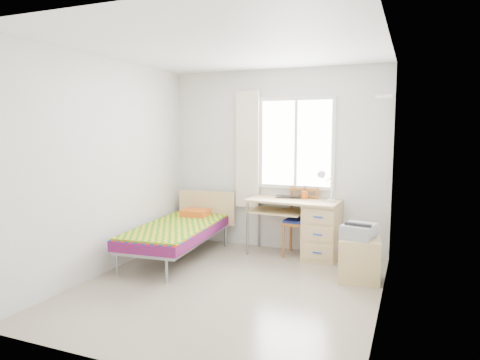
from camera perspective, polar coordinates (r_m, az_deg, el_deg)
name	(u,v)px	position (r m, az deg, el deg)	size (l,w,h in m)	color
floor	(228,287)	(4.90, -1.61, -14.11)	(3.50, 3.50, 0.00)	#BCAD93
ceiling	(227,47)	(4.66, -1.72, 17.31)	(3.50, 3.50, 0.00)	white
wall_back	(276,160)	(6.24, 4.85, 2.63)	(3.20, 3.20, 0.00)	silver
wall_left	(107,166)	(5.45, -17.26, 1.75)	(3.50, 3.50, 0.00)	silver
wall_right	(384,177)	(4.22, 18.63, 0.33)	(3.50, 3.50, 0.00)	silver
window	(296,143)	(6.12, 7.50, 4.87)	(1.10, 0.04, 1.30)	white
curtain	(248,150)	(6.30, 1.01, 4.06)	(0.35, 0.05, 1.70)	beige
floating_shelf	(385,96)	(5.62, 18.74, 10.53)	(0.20, 0.32, 0.03)	white
bed	(179,230)	(5.90, -8.09, -6.57)	(1.03, 1.94, 0.81)	gray
desk	(317,227)	(5.93, 10.22, -6.22)	(1.28, 0.64, 0.78)	tan
chair	(302,217)	(6.02, 8.27, -4.90)	(0.42, 0.42, 0.96)	#9A4B1D
cabinet	(359,260)	(5.21, 15.59, -10.21)	(0.51, 0.46, 0.50)	tan
printer	(359,231)	(5.15, 15.55, -6.53)	(0.40, 0.44, 0.17)	#A6A9AF
laptop	(288,197)	(6.05, 6.38, -2.31)	(0.36, 0.23, 0.03)	black
pen_cup	(305,195)	(6.02, 8.61, -1.99)	(0.09, 0.09, 0.11)	orange
task_lamp	(326,183)	(5.70, 11.36, -0.37)	(0.23, 0.33, 0.43)	white
book	(282,212)	(6.05, 5.63, -4.29)	(0.17, 0.23, 0.02)	gray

